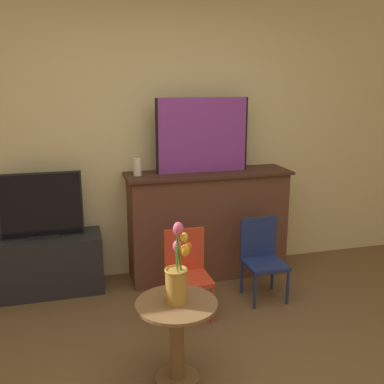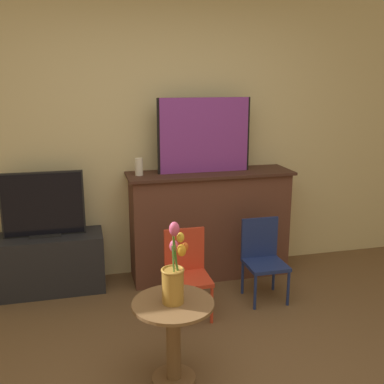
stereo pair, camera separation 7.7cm
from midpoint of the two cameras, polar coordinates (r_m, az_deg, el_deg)
name	(u,v)px [view 2 (the right image)]	position (r m, az deg, el deg)	size (l,w,h in m)	color
wall_back	(156,131)	(4.16, -4.10, 7.68)	(8.00, 0.06, 2.70)	beige
fireplace_mantel	(209,223)	(4.21, 2.75, -3.90)	(1.51, 0.45, 1.00)	brown
painting	(204,135)	(4.03, 2.14, 7.20)	(0.85, 0.03, 0.66)	black
mantel_candle	(139,167)	(3.94, -6.20, 3.21)	(0.07, 0.07, 0.15)	silver
tv_stand	(48,263)	(4.14, -17.32, -8.66)	(0.96, 0.38, 0.51)	#232326
tv_monitor	(43,205)	(3.98, -17.86, -1.61)	(0.68, 0.12, 0.56)	black
chair_red	(187,269)	(3.56, -0.02, -9.71)	(0.32, 0.32, 0.68)	red
chair_blue	(263,255)	(3.87, 9.57, -7.91)	(0.32, 0.32, 0.68)	navy
side_table	(173,330)	(2.83, -1.57, -17.12)	(0.49, 0.49, 0.53)	brown
vase_tulips	(174,277)	(2.67, -1.49, -10.69)	(0.16, 0.15, 0.51)	#B78433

